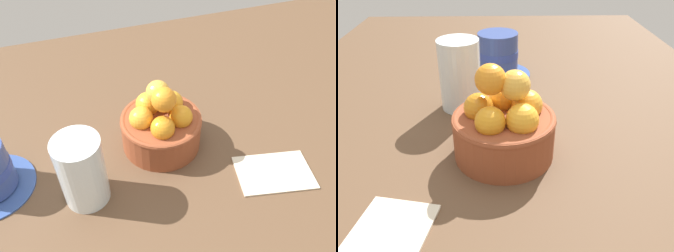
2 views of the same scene
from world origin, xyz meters
The scene contains 5 objects.
ground_plane centered at (0.00, 0.00, -2.16)cm, with size 151.05×83.74×4.33cm, color brown.
terracotta_bowl centered at (0.00, -0.03, 4.38)cm, with size 13.25×13.25×12.66cm.
coffee_cup centered at (27.10, 0.62, 3.88)cm, with size 12.79×12.79×8.44cm.
water_glass centered at (13.59, 6.72, 5.68)cm, with size 6.57×6.57×11.36cm, color silver.
folded_napkin centered at (-14.74, 12.00, 0.30)cm, with size 11.72×7.67×0.60cm, color beige.
Camera 2 is at (-37.05, 0.67, 26.93)cm, focal length 36.42 mm.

